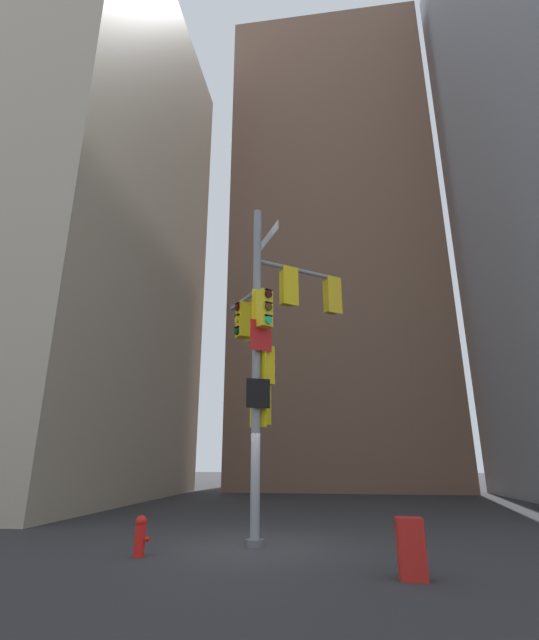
% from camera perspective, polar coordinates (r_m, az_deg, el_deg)
% --- Properties ---
extents(ground, '(120.00, 120.00, 0.00)m').
position_cam_1_polar(ground, '(11.26, -1.93, -27.25)').
color(ground, '#2D2D30').
extents(building_tower_left, '(16.21, 16.21, 30.44)m').
position_cam_1_polar(building_tower_left, '(29.94, -28.27, 11.16)').
color(building_tower_left, tan).
rests_on(building_tower_left, ground).
extents(building_mid_block, '(14.69, 14.69, 37.06)m').
position_cam_1_polar(building_mid_block, '(38.54, 8.14, 8.22)').
color(building_mid_block, brown).
rests_on(building_mid_block, ground).
extents(signal_pole_assembly, '(3.33, 2.20, 8.66)m').
position_cam_1_polar(signal_pole_assembly, '(11.79, 0.08, -2.43)').
color(signal_pole_assembly, gray).
rests_on(signal_pole_assembly, ground).
extents(fire_hydrant, '(0.33, 0.23, 0.78)m').
position_cam_1_polar(fire_hydrant, '(10.48, -16.34, -25.08)').
color(fire_hydrant, red).
rests_on(fire_hydrant, ground).
extents(newspaper_box, '(0.45, 0.36, 0.95)m').
position_cam_1_polar(newspaper_box, '(8.66, 17.82, -26.24)').
color(newspaper_box, red).
rests_on(newspaper_box, ground).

